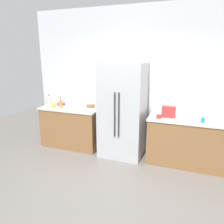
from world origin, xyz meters
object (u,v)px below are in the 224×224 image
at_px(toaster, 169,112).
at_px(bowl_a, 91,106).
at_px(bottle_b, 61,104).
at_px(cup_a, 203,120).
at_px(cup_c, 159,117).
at_px(rice_cooker, 193,110).
at_px(refrigerator, 123,110).
at_px(bottle_a, 50,102).
at_px(bowl_b, 61,104).
at_px(cup_b, 54,105).

height_order(toaster, bowl_a, toaster).
bearing_deg(bottle_b, cup_a, -1.72).
bearing_deg(cup_c, bottle_b, 177.71).
bearing_deg(rice_cooker, toaster, -168.08).
relative_size(refrigerator, bottle_a, 7.00).
distance_m(bottle_b, bowl_a, 0.66).
relative_size(cup_a, bowl_b, 0.48).
relative_size(cup_b, bowl_b, 0.52).
relative_size(refrigerator, bottle_b, 7.82).
bearing_deg(bowl_b, cup_c, -7.42).
distance_m(bottle_b, cup_b, 0.17).
height_order(toaster, rice_cooker, rice_cooker).
distance_m(refrigerator, rice_cooker, 1.33).
bearing_deg(toaster, cup_a, -14.07).
distance_m(toaster, bottle_a, 2.61).
height_order(cup_a, cup_c, cup_a).
height_order(toaster, cup_c, toaster).
bearing_deg(cup_c, cup_a, -0.10).
xyz_separation_m(refrigerator, bottle_b, (-1.41, -0.07, 0.05)).
bearing_deg(bottle_a, rice_cooker, 2.97).
distance_m(toaster, rice_cooker, 0.43).
height_order(refrigerator, bowl_b, refrigerator).
height_order(refrigerator, bottle_b, refrigerator).
bearing_deg(bowl_b, cup_a, -5.64).
distance_m(cup_c, bowl_b, 2.31).
distance_m(cup_a, cup_c, 0.75).
distance_m(refrigerator, cup_c, 0.76).
xyz_separation_m(toaster, bottle_a, (-2.61, -0.07, 0.00)).
relative_size(bottle_a, bowl_b, 1.39).
bearing_deg(cup_c, rice_cooker, 22.18).
relative_size(toaster, cup_a, 2.65).
distance_m(rice_cooker, cup_b, 2.91).
bearing_deg(refrigerator, cup_b, -176.24).
distance_m(rice_cooker, cup_c, 0.63).
relative_size(refrigerator, cup_a, 20.32).
bearing_deg(cup_b, rice_cooker, 3.60).
xyz_separation_m(bottle_a, cup_b, (0.13, -0.03, -0.06)).
height_order(refrigerator, bowl_a, refrigerator).
xyz_separation_m(toaster, bowl_a, (-1.72, 0.20, -0.07)).
distance_m(refrigerator, cup_a, 1.50).
distance_m(bottle_a, cup_c, 2.45).
bearing_deg(rice_cooker, bottle_b, -176.88).
height_order(refrigerator, cup_b, refrigerator).
bearing_deg(cup_a, toaster, 165.93).
relative_size(rice_cooker, bottle_a, 1.14).
height_order(bottle_b, cup_c, bottle_b).
distance_m(rice_cooker, bowl_a, 2.14).
xyz_separation_m(bottle_a, bottle_b, (0.29, 0.01, -0.02)).
xyz_separation_m(bowl_a, bowl_b, (-0.74, -0.05, -0.00)).
bearing_deg(cup_a, rice_cooker, 126.05).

